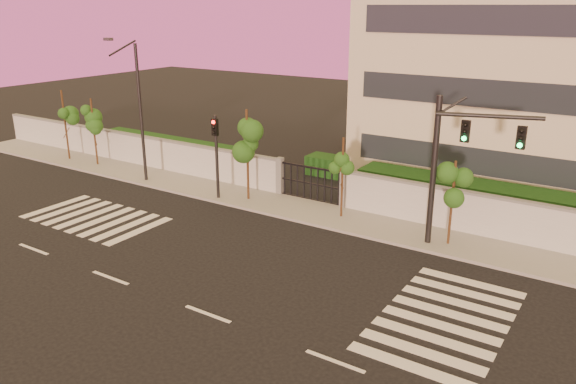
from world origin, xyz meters
name	(u,v)px	position (x,y,z in m)	size (l,w,h in m)	color
ground	(208,314)	(0.00, 0.00, 0.00)	(120.00, 120.00, 0.00)	black
sidewalk	(347,220)	(0.00, 10.50, 0.07)	(60.00, 3.00, 0.15)	gray
perimeter_wall	(363,193)	(0.10, 12.00, 1.07)	(60.00, 0.36, 2.20)	#B2B5BA
hedge_row	(403,187)	(1.17, 14.74, 0.82)	(41.00, 4.25, 1.80)	#0F3414
road_markings	(238,263)	(-1.58, 3.76, 0.01)	(57.00, 7.62, 0.02)	silver
street_tree_a	(64,109)	(-21.29, 10.33, 3.55)	(1.48, 1.18, 4.83)	#382314
street_tree_b	(93,117)	(-18.51, 10.44, 3.31)	(1.45, 1.15, 4.50)	#382314
street_tree_c	(248,135)	(-5.88, 10.27, 3.72)	(1.63, 1.30, 5.05)	#382314
street_tree_d	(343,160)	(-0.40, 10.66, 3.06)	(1.35, 1.07, 4.16)	#382314
street_tree_e	(454,184)	(5.17, 10.21, 2.90)	(1.35, 1.07, 3.94)	#382314
traffic_signal_main	(455,156)	(5.18, 9.86, 4.22)	(4.15, 1.38, 6.67)	black
traffic_signal_secondary	(216,147)	(-7.42, 9.50, 2.99)	(0.37, 0.35, 4.70)	black
streetlight_west	(138,107)	(-13.21, 9.53, 4.61)	(0.51, 2.05, 8.53)	black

